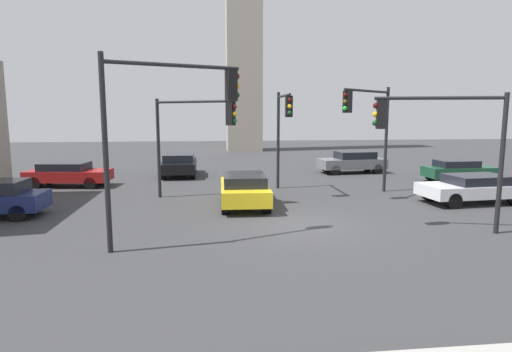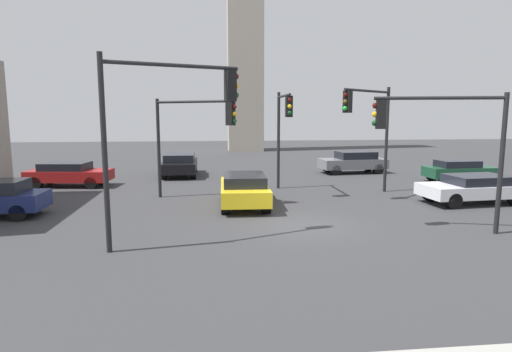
% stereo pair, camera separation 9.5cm
% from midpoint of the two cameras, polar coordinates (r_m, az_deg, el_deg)
% --- Properties ---
extents(ground_plane, '(100.66, 100.66, 0.00)m').
position_cam_midpoint_polar(ground_plane, '(16.16, 6.08, -6.47)').
color(ground_plane, '#38383A').
extents(traffic_light_0, '(3.28, 2.69, 5.47)m').
position_cam_midpoint_polar(traffic_light_0, '(21.87, 14.67, 7.55)').
color(traffic_light_0, black).
rests_on(traffic_light_0, ground_plane).
extents(traffic_light_1, '(0.32, 3.41, 5.26)m').
position_cam_midpoint_polar(traffic_light_1, '(22.00, 3.51, 7.32)').
color(traffic_light_1, black).
rests_on(traffic_light_1, ground_plane).
extents(traffic_light_2, '(4.10, 1.76, 5.83)m').
position_cam_midpoint_polar(traffic_light_2, '(13.50, -11.74, 8.47)').
color(traffic_light_2, black).
rests_on(traffic_light_2, ground_plane).
extents(traffic_light_3, '(4.26, 1.30, 4.81)m').
position_cam_midpoint_polar(traffic_light_3, '(15.97, 23.08, 5.56)').
color(traffic_light_3, black).
rests_on(traffic_light_3, ground_plane).
extents(traffic_light_4, '(3.75, 2.75, 4.83)m').
position_cam_midpoint_polar(traffic_light_4, '(20.03, -8.48, 6.61)').
color(traffic_light_4, black).
rests_on(traffic_light_4, ground_plane).
extents(car_0, '(2.20, 4.63, 1.45)m').
position_cam_midpoint_polar(car_0, '(19.12, -1.73, -1.73)').
color(car_0, yellow).
rests_on(car_0, ground_plane).
extents(car_1, '(2.19, 4.78, 1.49)m').
position_cam_midpoint_polar(car_1, '(28.96, -10.29, 1.60)').
color(car_1, black).
rests_on(car_1, ground_plane).
extents(car_2, '(4.68, 2.32, 1.51)m').
position_cam_midpoint_polar(car_2, '(30.58, 12.66, 1.89)').
color(car_2, slate).
rests_on(car_2, ground_plane).
extents(car_3, '(4.15, 1.79, 1.33)m').
position_cam_midpoint_polar(car_3, '(28.63, 25.27, 0.70)').
color(car_3, '#19472D').
rests_on(car_3, ground_plane).
extents(car_5, '(4.69, 2.46, 1.37)m').
position_cam_midpoint_polar(car_5, '(26.53, -23.86, 0.30)').
color(car_5, maroon).
rests_on(car_5, ground_plane).
extents(car_6, '(4.82, 2.46, 1.31)m').
position_cam_midpoint_polar(car_6, '(22.14, 26.85, -1.40)').
color(car_6, silver).
rests_on(car_6, ground_plane).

